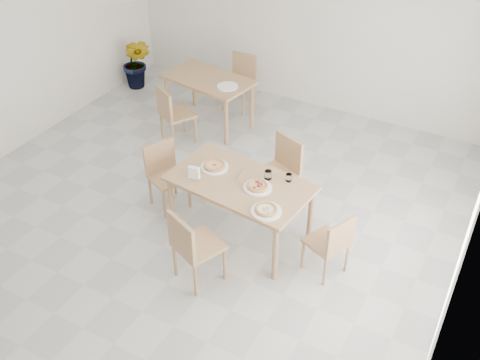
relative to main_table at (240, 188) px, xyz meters
The scene contains 21 objects.
main_table is the anchor object (origin of this frame).
chair_south 0.88m from the main_table, 94.66° to the right, with size 0.56×0.56×0.87m.
chair_north 0.80m from the main_table, 80.44° to the left, with size 0.57×0.57×0.89m.
chair_west 1.10m from the main_table, behind, with size 0.54×0.54×0.82m.
chair_east 1.15m from the main_table, ahead, with size 0.50×0.50×0.77m.
plate_margherita 0.40m from the main_table, 166.22° to the left, with size 0.31×0.31×0.02m, color white.
plate_mushroom 0.59m from the main_table, 34.14° to the right, with size 0.31×0.31×0.02m, color white.
plate_pepperoni 0.24m from the main_table, ahead, with size 0.30×0.30×0.02m, color white.
pizza_margherita 0.40m from the main_table, 166.22° to the left, with size 0.27×0.27×0.03m.
pizza_mushroom 0.59m from the main_table, 34.14° to the right, with size 0.27×0.27×0.03m.
pizza_pepperoni 0.25m from the main_table, ahead, with size 0.30×0.30×0.03m.
tumbler_a 0.33m from the main_table, 38.66° to the left, with size 0.08×0.08×0.10m, color white.
tumbler_b 0.54m from the main_table, 30.35° to the left, with size 0.07×0.07×0.09m, color white.
napkin_holder 0.52m from the main_table, 157.66° to the right, with size 0.14×0.09×0.15m.
fork_a 0.22m from the main_table, 120.45° to the left, with size 0.02×0.19×0.01m, color silver.
fork_b 0.15m from the main_table, 121.52° to the left, with size 0.02×0.19×0.01m, color silver.
second_table 2.58m from the main_table, 129.18° to the left, with size 1.38×0.93×0.75m.
chair_back_s 2.23m from the main_table, 144.09° to the left, with size 0.57×0.57×0.85m.
chair_back_n 3.11m from the main_table, 118.60° to the left, with size 0.42×0.42×0.84m.
plate_empty 2.26m from the main_table, 123.34° to the left, with size 0.29×0.29×0.02m, color white.
potted_plant 4.13m from the main_table, 143.38° to the left, with size 0.48×0.39×0.88m, color #2A641E.
Camera 1 is at (3.02, -4.10, 4.30)m, focal length 42.00 mm.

